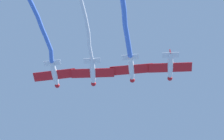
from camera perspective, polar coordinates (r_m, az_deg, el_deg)
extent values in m
ellipsoid|color=white|center=(82.30, 7.38, 0.48)|extent=(3.54, 5.25, 1.10)
sphere|color=red|center=(83.60, 7.33, -1.05)|extent=(1.27, 1.27, 0.93)
ellipsoid|color=#1E2D4C|center=(82.99, 7.34, 0.21)|extent=(1.29, 1.53, 0.59)
cube|color=red|center=(82.26, 7.39, 0.32)|extent=(7.74, 5.36, 0.15)
cube|color=white|center=(81.29, 7.41, 1.89)|extent=(3.17, 2.37, 0.12)
cube|color=red|center=(81.85, 7.37, 2.02)|extent=(0.71, 1.14, 1.52)
ellipsoid|color=white|center=(82.24, 2.46, 0.23)|extent=(3.29, 5.33, 1.10)
sphere|color=red|center=(83.55, 2.59, -1.29)|extent=(1.24, 1.24, 0.93)
ellipsoid|color=#1E2D4C|center=(82.94, 2.48, -0.03)|extent=(1.24, 1.53, 0.59)
cube|color=red|center=(82.21, 2.47, 0.07)|extent=(7.86, 4.99, 0.15)
cube|color=white|center=(81.23, 2.33, 1.64)|extent=(3.20, 2.23, 0.12)
cube|color=red|center=(81.78, 2.32, 1.76)|extent=(0.65, 1.17, 1.52)
cylinder|color=#4C75DB|center=(80.21, 2.16, 2.81)|extent=(1.99, 3.15, 1.00)
cylinder|color=#4C75DB|center=(78.98, 1.84, 4.75)|extent=(2.00, 3.07, 1.15)
cylinder|color=#4C75DB|center=(77.77, 1.60, 6.73)|extent=(2.20, 3.11, 1.06)
cylinder|color=#4C75DB|center=(76.61, 1.37, 8.73)|extent=(1.92, 3.00, 0.93)
sphere|color=#4C75DB|center=(80.88, 2.31, 1.85)|extent=(0.88, 0.88, 0.88)
sphere|color=#4C75DB|center=(79.55, 2.00, 3.78)|extent=(0.88, 0.88, 0.88)
sphere|color=#4C75DB|center=(78.44, 1.67, 5.73)|extent=(0.88, 0.88, 0.88)
sphere|color=#4C75DB|center=(77.13, 1.53, 7.74)|extent=(0.88, 0.88, 0.88)
ellipsoid|color=white|center=(82.28, -2.45, -0.23)|extent=(3.56, 5.24, 1.10)
sphere|color=red|center=(83.60, -2.36, -1.75)|extent=(1.27, 1.27, 0.93)
ellipsoid|color=#1E2D4C|center=(82.97, -2.42, -0.49)|extent=(1.29, 1.53, 0.59)
cube|color=red|center=(82.24, -2.45, -0.39)|extent=(7.74, 5.38, 0.15)
cube|color=white|center=(81.25, -2.54, 1.18)|extent=(3.17, 2.37, 0.12)
cube|color=red|center=(81.81, -2.52, 1.31)|extent=(0.72, 1.14, 1.52)
cylinder|color=white|center=(80.07, -2.72, 2.21)|extent=(1.87, 2.87, 1.19)
cylinder|color=white|center=(78.66, -2.94, 3.88)|extent=(1.82, 2.60, 0.65)
cylinder|color=white|center=(77.47, -3.19, 5.67)|extent=(1.70, 2.87, 0.73)
cylinder|color=white|center=(76.02, -3.64, 7.61)|extent=(1.91, 3.23, 1.40)
sphere|color=white|center=(80.91, -2.56, 1.39)|extent=(0.62, 0.62, 0.62)
sphere|color=white|center=(79.25, -2.89, 3.04)|extent=(0.62, 0.62, 0.62)
sphere|color=white|center=(78.09, -3.00, 4.74)|extent=(0.62, 0.62, 0.62)
sphere|color=white|center=(76.88, -3.38, 6.61)|extent=(0.62, 0.62, 0.62)
sphere|color=white|center=(75.19, -3.91, 8.63)|extent=(0.62, 0.62, 0.62)
ellipsoid|color=white|center=(83.43, -7.28, -0.47)|extent=(3.13, 5.37, 1.10)
sphere|color=red|center=(84.70, -6.94, -1.95)|extent=(1.23, 1.23, 0.93)
ellipsoid|color=#1E2D4C|center=(84.11, -7.16, -0.72)|extent=(1.20, 1.52, 0.59)
cube|color=red|center=(83.39, -7.27, -0.63)|extent=(7.91, 4.77, 0.15)
cube|color=white|center=(82.45, -7.57, 0.90)|extent=(3.21, 2.15, 0.12)
cube|color=red|center=(83.00, -7.52, 1.03)|extent=(0.62, 1.18, 1.52)
cylinder|color=#4C75DB|center=(81.64, -7.69, 1.80)|extent=(1.84, 2.25, 0.91)
cylinder|color=#4C75DB|center=(80.80, -8.04, 3.30)|extent=(1.55, 2.65, 1.22)
cylinder|color=#4C75DB|center=(79.98, -8.60, 4.67)|extent=(1.44, 2.09, 1.18)
cylinder|color=#4C75DB|center=(79.14, -9.10, 5.93)|extent=(1.34, 2.28, 0.76)
cylinder|color=#4C75DB|center=(78.56, -9.68, 7.31)|extent=(1.36, 2.22, 1.26)
cylinder|color=#4C75DB|center=(78.17, -10.35, 8.67)|extent=(1.33, 2.20, 1.21)
sphere|color=#4C75DB|center=(82.11, -7.65, 1.11)|extent=(0.74, 0.74, 0.74)
sphere|color=#4C75DB|center=(81.18, -7.73, 2.50)|extent=(0.74, 0.74, 0.74)
sphere|color=#4C75DB|center=(80.44, -8.35, 4.11)|extent=(0.74, 0.74, 0.74)
sphere|color=#4C75DB|center=(79.53, -8.85, 5.25)|extent=(0.74, 0.74, 0.74)
sphere|color=#4C75DB|center=(78.77, -9.35, 6.62)|extent=(0.74, 0.74, 0.74)
sphere|color=#4C75DB|center=(78.36, -10.01, 7.99)|extent=(0.74, 0.74, 0.74)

